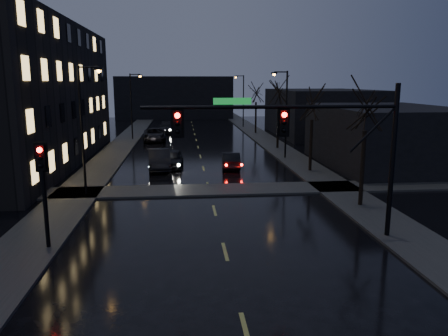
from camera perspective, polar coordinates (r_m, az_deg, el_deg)
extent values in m
cube|color=#2D2D2B|center=(45.36, -14.07, 2.02)|extent=(3.00, 140.00, 0.12)
cube|color=#2D2D2B|center=(46.00, 7.38, 2.39)|extent=(3.00, 140.00, 0.12)
cube|color=#2D2D2B|center=(28.72, -1.93, -2.88)|extent=(40.00, 3.00, 0.12)
cube|color=black|center=(42.00, -26.45, 8.63)|extent=(12.00, 30.00, 12.00)
cube|color=black|center=(39.54, 20.38, 3.91)|extent=(10.00, 14.00, 5.00)
cube|color=black|center=(60.42, 12.63, 7.11)|extent=(12.00, 18.00, 6.00)
cube|color=black|center=(87.37, -6.45, 9.16)|extent=(22.00, 10.00, 8.00)
cylinder|color=black|center=(20.85, 21.13, 0.64)|extent=(0.22, 0.22, 7.00)
cylinder|color=black|center=(18.73, 6.31, 7.92)|extent=(11.00, 0.16, 0.16)
cylinder|color=black|center=(20.21, 18.88, 4.78)|extent=(2.05, 0.10, 2.05)
cube|color=#0C591E|center=(18.44, 1.09, 8.72)|extent=(1.60, 0.04, 0.28)
cube|color=black|center=(18.38, -6.10, 5.84)|extent=(0.35, 0.28, 1.05)
sphere|color=#FF0705|center=(18.20, -6.12, 6.82)|extent=(0.22, 0.22, 0.22)
cube|color=black|center=(18.88, 7.76, 5.94)|extent=(0.35, 0.28, 1.05)
sphere|color=#FF0705|center=(18.70, 7.90, 6.90)|extent=(0.22, 0.22, 0.22)
cylinder|color=black|center=(19.80, -22.36, -3.84)|extent=(0.18, 0.18, 4.40)
cube|color=black|center=(19.44, -22.76, 1.30)|extent=(0.35, 0.28, 1.05)
sphere|color=#FF0705|center=(19.24, -22.97, 2.18)|extent=(0.22, 0.22, 0.22)
cylinder|color=black|center=(25.87, 17.62, -0.13)|extent=(0.24, 0.24, 4.40)
cylinder|color=black|center=(35.16, 11.27, 2.85)|extent=(0.24, 0.24, 4.12)
cylinder|color=black|center=(46.66, 7.06, 5.34)|extent=(0.24, 0.24, 4.68)
cylinder|color=black|center=(60.36, 4.17, 6.53)|extent=(0.24, 0.24, 4.29)
cylinder|color=black|center=(28.14, -18.03, 4.44)|extent=(0.16, 0.16, 8.00)
cylinder|color=black|center=(27.86, -17.29, 12.47)|extent=(1.20, 0.10, 0.10)
cube|color=black|center=(27.75, -16.04, 12.34)|extent=(0.50, 0.25, 0.15)
sphere|color=#FF9D32|center=(27.74, -16.03, 12.13)|extent=(0.28, 0.28, 0.28)
cylinder|color=black|center=(54.73, -12.01, 7.79)|extent=(0.16, 0.16, 8.00)
cylinder|color=black|center=(54.59, -11.54, 11.90)|extent=(1.20, 0.10, 0.10)
cube|color=black|center=(54.53, -10.90, 11.81)|extent=(0.50, 0.25, 0.15)
sphere|color=#FF9D32|center=(54.53, -10.89, 11.71)|extent=(0.28, 0.28, 0.28)
cylinder|color=black|center=(40.56, 8.12, 6.80)|extent=(0.16, 0.16, 8.00)
cylinder|color=black|center=(40.31, 7.43, 12.34)|extent=(1.20, 0.10, 0.10)
cube|color=black|center=(40.18, 6.57, 12.22)|extent=(0.50, 0.25, 0.15)
sphere|color=#FF9D32|center=(40.18, 6.57, 12.08)|extent=(0.28, 0.28, 0.28)
cylinder|color=black|center=(68.04, 2.55, 8.65)|extent=(0.16, 0.16, 8.00)
cylinder|color=black|center=(67.90, 2.06, 11.94)|extent=(1.20, 0.10, 0.10)
cube|color=black|center=(67.82, 1.55, 11.86)|extent=(0.50, 0.25, 0.15)
sphere|color=#FF9D32|center=(67.82, 1.55, 11.77)|extent=(0.28, 0.28, 0.28)
imported|color=black|center=(36.47, -6.87, 1.21)|extent=(2.07, 4.58, 1.52)
imported|color=black|center=(35.97, -8.45, 1.11)|extent=(2.10, 5.07, 1.63)
imported|color=black|center=(53.22, -9.07, 4.33)|extent=(2.95, 5.82, 1.58)
imported|color=black|center=(61.49, -7.58, 5.24)|extent=(2.25, 5.17, 1.48)
imported|color=black|center=(36.00, 0.90, 1.02)|extent=(1.73, 4.19, 1.35)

